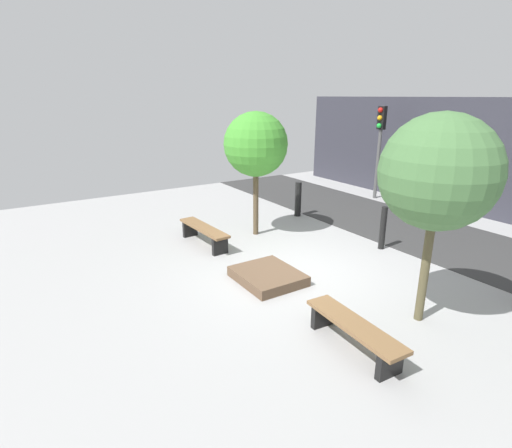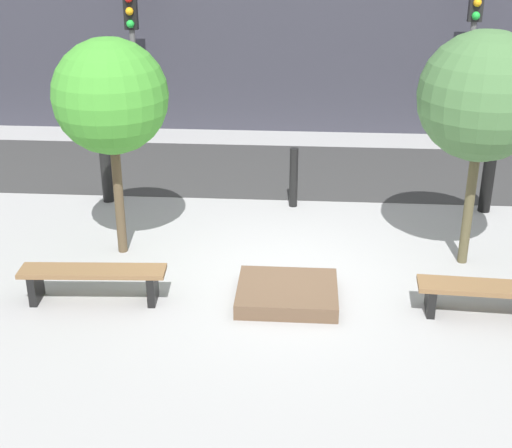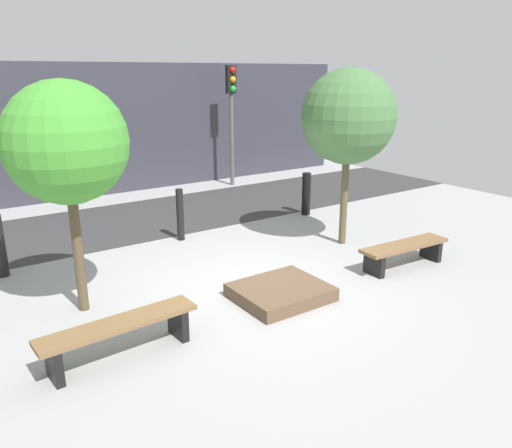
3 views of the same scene
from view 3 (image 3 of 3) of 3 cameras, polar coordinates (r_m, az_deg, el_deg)
The scene contains 11 objects.
ground_plane at distance 8.12m, azimuth 0.02°, elevation -6.86°, with size 18.00×18.00×0.00m, color #9B9B9B.
road_strip at distance 11.93m, azimuth -12.53°, elevation 0.65°, with size 18.00×3.24×0.01m, color #343434.
building_facade at distance 14.44m, azimuth -17.73°, elevation 10.19°, with size 16.20×0.50×3.53m, color #33333D.
bench_left at distance 6.25m, azimuth -15.30°, elevation -11.73°, with size 1.93×0.50×0.47m.
bench_right at distance 9.07m, azimuth 16.58°, elevation -2.87°, with size 1.79×0.52×0.43m.
planter_bed at distance 7.60m, azimuth 2.83°, elevation -7.78°, with size 1.33×1.14×0.20m, color brown.
tree_behind_left_bench at distance 7.04m, azimuth -20.89°, elevation 8.57°, with size 1.63×1.63×3.21m.
tree_behind_right_bench at distance 9.62m, azimuth 10.52°, elevation 11.91°, with size 1.77×1.77×3.37m.
bollard_left at distance 10.14m, azimuth -8.67°, elevation 1.05°, with size 0.15×0.15×1.06m, color black.
bollard_center at distance 11.91m, azimuth 5.76°, elevation 3.44°, with size 0.21×0.21×1.01m, color black.
traffic_light_mid_west at distance 14.83m, azimuth -2.81°, elevation 13.59°, with size 0.28×0.27×3.46m.
Camera 3 is at (-4.22, -6.10, 3.29)m, focal length 35.00 mm.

